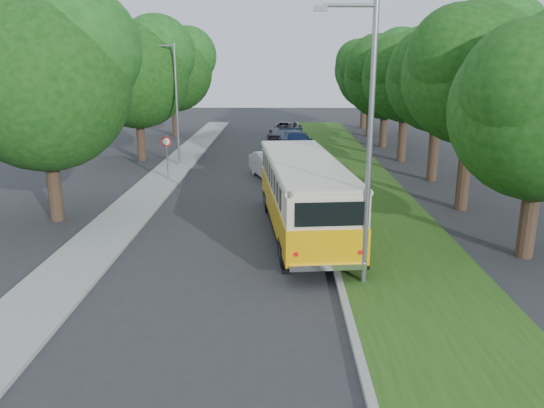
{
  "coord_description": "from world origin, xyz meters",
  "views": [
    {
      "loc": [
        1.81,
        -17.13,
        6.45
      ],
      "look_at": [
        1.53,
        1.2,
        1.5
      ],
      "focal_mm": 35.0,
      "sensor_mm": 36.0,
      "label": 1
    }
  ],
  "objects_px": {
    "lamppost_far": "(175,100)",
    "vintage_bus": "(304,197)",
    "car_grey": "(285,130)",
    "car_silver": "(290,174)",
    "car_white": "(272,166)",
    "car_blue": "(297,142)",
    "lamppost_near": "(367,139)"
  },
  "relations": [
    {
      "from": "lamppost_far",
      "to": "vintage_bus",
      "type": "height_order",
      "value": "lamppost_far"
    },
    {
      "from": "car_grey",
      "to": "car_silver",
      "type": "bearing_deg",
      "value": -77.65
    },
    {
      "from": "lamppost_far",
      "to": "car_white",
      "type": "xyz_separation_m",
      "value": [
        6.06,
        -3.72,
        -3.38
      ]
    },
    {
      "from": "car_blue",
      "to": "car_grey",
      "type": "distance_m",
      "value": 7.74
    },
    {
      "from": "lamppost_far",
      "to": "vintage_bus",
      "type": "bearing_deg",
      "value": -61.58
    },
    {
      "from": "lamppost_far",
      "to": "car_blue",
      "type": "distance_m",
      "value": 9.8
    },
    {
      "from": "vintage_bus",
      "to": "car_white",
      "type": "xyz_separation_m",
      "value": [
        -1.35,
        9.98,
        -0.75
      ]
    },
    {
      "from": "lamppost_far",
      "to": "car_blue",
      "type": "xyz_separation_m",
      "value": [
        7.7,
        5.06,
        -3.35
      ]
    },
    {
      "from": "lamppost_far",
      "to": "car_silver",
      "type": "xyz_separation_m",
      "value": [
        7.03,
        -5.41,
        -3.49
      ]
    },
    {
      "from": "car_silver",
      "to": "car_white",
      "type": "xyz_separation_m",
      "value": [
        -0.97,
        1.69,
        0.11
      ]
    },
    {
      "from": "lamppost_near",
      "to": "car_silver",
      "type": "relative_size",
      "value": 2.19
    },
    {
      "from": "vintage_bus",
      "to": "car_silver",
      "type": "distance_m",
      "value": 8.34
    },
    {
      "from": "car_white",
      "to": "car_grey",
      "type": "distance_m",
      "value": 16.49
    },
    {
      "from": "car_grey",
      "to": "lamppost_far",
      "type": "bearing_deg",
      "value": -106.48
    },
    {
      "from": "lamppost_near",
      "to": "car_grey",
      "type": "distance_m",
      "value": 31.53
    },
    {
      "from": "car_silver",
      "to": "car_white",
      "type": "bearing_deg",
      "value": 107.15
    },
    {
      "from": "lamppost_far",
      "to": "car_grey",
      "type": "distance_m",
      "value": 14.91
    },
    {
      "from": "vintage_bus",
      "to": "car_blue",
      "type": "height_order",
      "value": "vintage_bus"
    },
    {
      "from": "car_blue",
      "to": "car_grey",
      "type": "bearing_deg",
      "value": 86.37
    },
    {
      "from": "lamppost_near",
      "to": "car_silver",
      "type": "xyz_separation_m",
      "value": [
        -1.87,
        13.09,
        -3.75
      ]
    },
    {
      "from": "lamppost_far",
      "to": "car_white",
      "type": "relative_size",
      "value": 1.68
    },
    {
      "from": "lamppost_near",
      "to": "car_silver",
      "type": "bearing_deg",
      "value": 98.15
    },
    {
      "from": "lamppost_near",
      "to": "car_blue",
      "type": "height_order",
      "value": "lamppost_near"
    },
    {
      "from": "car_blue",
      "to": "car_grey",
      "type": "height_order",
      "value": "car_blue"
    },
    {
      "from": "lamppost_far",
      "to": "car_white",
      "type": "distance_m",
      "value": 7.87
    },
    {
      "from": "car_white",
      "to": "lamppost_far",
      "type": "bearing_deg",
      "value": 129.77
    },
    {
      "from": "lamppost_near",
      "to": "car_grey",
      "type": "xyz_separation_m",
      "value": [
        -1.99,
        31.26,
        -3.67
      ]
    },
    {
      "from": "lamppost_near",
      "to": "vintage_bus",
      "type": "distance_m",
      "value": 5.8
    },
    {
      "from": "car_white",
      "to": "car_silver",
      "type": "bearing_deg",
      "value": -78.99
    },
    {
      "from": "car_silver",
      "to": "car_blue",
      "type": "xyz_separation_m",
      "value": [
        0.67,
        10.47,
        0.15
      ]
    },
    {
      "from": "lamppost_near",
      "to": "lamppost_far",
      "type": "height_order",
      "value": "lamppost_near"
    },
    {
      "from": "car_grey",
      "to": "car_white",
      "type": "bearing_deg",
      "value": -80.97
    }
  ]
}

